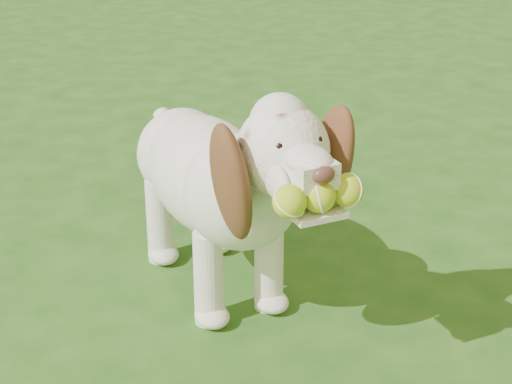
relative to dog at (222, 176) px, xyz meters
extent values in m
plane|color=#1D4C15|center=(0.48, -0.37, -0.46)|extent=(80.00, 80.00, 0.00)
ellipsoid|color=white|center=(-0.04, 0.11, -0.04)|extent=(0.58, 0.81, 0.39)
ellipsoid|color=white|center=(0.05, -0.15, 0.00)|extent=(0.47, 0.47, 0.38)
ellipsoid|color=white|center=(-0.11, 0.36, -0.05)|extent=(0.43, 0.43, 0.34)
cylinder|color=white|center=(0.09, -0.29, 0.10)|extent=(0.28, 0.34, 0.29)
sphere|color=white|center=(0.13, -0.43, 0.25)|extent=(0.33, 0.33, 0.27)
sphere|color=white|center=(0.13, -0.40, 0.32)|extent=(0.22, 0.22, 0.17)
cube|color=white|center=(0.18, -0.57, 0.24)|extent=(0.15, 0.18, 0.07)
ellipsoid|color=#592D28|center=(0.20, -0.65, 0.26)|extent=(0.07, 0.06, 0.05)
cube|color=white|center=(0.18, -0.58, 0.14)|extent=(0.19, 0.20, 0.02)
ellipsoid|color=brown|center=(-0.02, -0.46, 0.17)|extent=(0.19, 0.28, 0.41)
ellipsoid|color=brown|center=(0.28, -0.37, 0.17)|extent=(0.21, 0.25, 0.41)
cylinder|color=white|center=(-0.16, 0.50, -0.01)|extent=(0.12, 0.20, 0.15)
cylinder|color=white|center=(-0.07, -0.16, -0.30)|extent=(0.12, 0.12, 0.33)
cylinder|color=white|center=(0.15, -0.10, -0.30)|extent=(0.12, 0.12, 0.33)
cylinder|color=white|center=(-0.21, 0.30, -0.30)|extent=(0.12, 0.12, 0.33)
cylinder|color=white|center=(0.00, 0.37, -0.30)|extent=(0.12, 0.12, 0.33)
sphere|color=#BDD31B|center=(0.11, -0.65, 0.19)|extent=(0.11, 0.11, 0.09)
sphere|color=#BDD31B|center=(0.20, -0.63, 0.19)|extent=(0.11, 0.11, 0.09)
sphere|color=#BDD31B|center=(0.28, -0.60, 0.19)|extent=(0.11, 0.11, 0.09)
camera|label=1|loc=(-0.24, -2.63, 1.10)|focal=60.00mm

